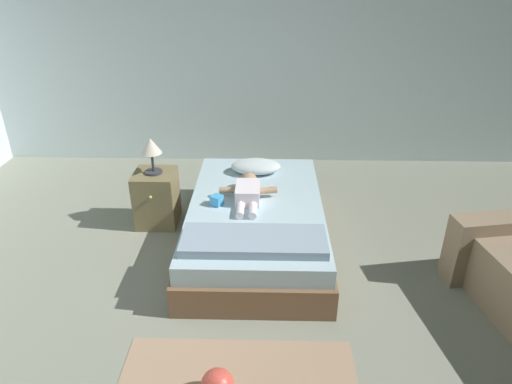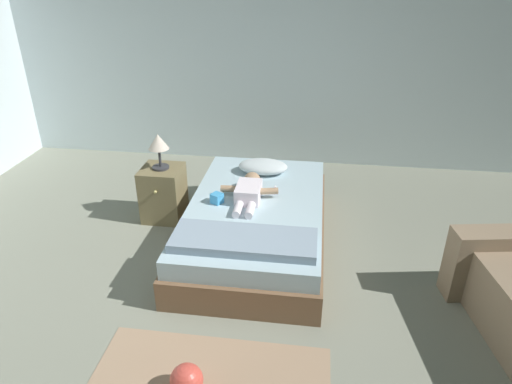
{
  "view_description": "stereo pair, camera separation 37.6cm",
  "coord_description": "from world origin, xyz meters",
  "px_view_note": "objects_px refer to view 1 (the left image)",
  "views": [
    {
      "loc": [
        0.22,
        -2.24,
        2.22
      ],
      "look_at": [
        0.13,
        1.11,
        0.49
      ],
      "focal_mm": 32.14,
      "sensor_mm": 36.0,
      "label": 1
    },
    {
      "loc": [
        0.59,
        -2.21,
        2.22
      ],
      "look_at": [
        0.13,
        1.11,
        0.49
      ],
      "focal_mm": 32.14,
      "sensor_mm": 36.0,
      "label": 2
    }
  ],
  "objects_px": {
    "toothbrush": "(272,189)",
    "toy_block": "(217,200)",
    "pillow": "(256,166)",
    "baby": "(248,191)",
    "nightstand": "(157,198)",
    "bed": "(256,223)",
    "lamp": "(151,148)"
  },
  "relations": [
    {
      "from": "toothbrush",
      "to": "toy_block",
      "type": "bearing_deg",
      "value": -148.05
    },
    {
      "from": "pillow",
      "to": "baby",
      "type": "height_order",
      "value": "baby"
    },
    {
      "from": "pillow",
      "to": "toy_block",
      "type": "bearing_deg",
      "value": -115.2
    },
    {
      "from": "toy_block",
      "to": "toothbrush",
      "type": "bearing_deg",
      "value": 31.95
    },
    {
      "from": "nightstand",
      "to": "toy_block",
      "type": "height_order",
      "value": "nightstand"
    },
    {
      "from": "bed",
      "to": "toy_block",
      "type": "relative_size",
      "value": 16.9
    },
    {
      "from": "pillow",
      "to": "baby",
      "type": "bearing_deg",
      "value": -95.92
    },
    {
      "from": "bed",
      "to": "toy_block",
      "type": "height_order",
      "value": "toy_block"
    },
    {
      "from": "bed",
      "to": "toothbrush",
      "type": "xyz_separation_m",
      "value": [
        0.13,
        0.24,
        0.21
      ]
    },
    {
      "from": "toothbrush",
      "to": "toy_block",
      "type": "xyz_separation_m",
      "value": [
        -0.45,
        -0.28,
        0.03
      ]
    },
    {
      "from": "pillow",
      "to": "lamp",
      "type": "relative_size",
      "value": 1.42
    },
    {
      "from": "toothbrush",
      "to": "lamp",
      "type": "distance_m",
      "value": 1.11
    },
    {
      "from": "pillow",
      "to": "baby",
      "type": "distance_m",
      "value": 0.53
    },
    {
      "from": "lamp",
      "to": "toy_block",
      "type": "bearing_deg",
      "value": -31.52
    },
    {
      "from": "baby",
      "to": "toy_block",
      "type": "height_order",
      "value": "baby"
    },
    {
      "from": "baby",
      "to": "toothbrush",
      "type": "relative_size",
      "value": 5.02
    },
    {
      "from": "pillow",
      "to": "toothbrush",
      "type": "bearing_deg",
      "value": -67.59
    },
    {
      "from": "pillow",
      "to": "lamp",
      "type": "bearing_deg",
      "value": -162.66
    },
    {
      "from": "bed",
      "to": "lamp",
      "type": "relative_size",
      "value": 5.9
    },
    {
      "from": "toothbrush",
      "to": "toy_block",
      "type": "height_order",
      "value": "toy_block"
    },
    {
      "from": "bed",
      "to": "pillow",
      "type": "relative_size",
      "value": 4.16
    },
    {
      "from": "pillow",
      "to": "toothbrush",
      "type": "xyz_separation_m",
      "value": [
        0.15,
        -0.36,
        -0.05
      ]
    },
    {
      "from": "bed",
      "to": "baby",
      "type": "xyz_separation_m",
      "value": [
        -0.07,
        0.08,
        0.26
      ]
    },
    {
      "from": "bed",
      "to": "lamp",
      "type": "height_order",
      "value": "lamp"
    },
    {
      "from": "nightstand",
      "to": "baby",
      "type": "bearing_deg",
      "value": -15.92
    },
    {
      "from": "toy_block",
      "to": "pillow",
      "type": "bearing_deg",
      "value": 64.8
    },
    {
      "from": "toothbrush",
      "to": "pillow",
      "type": "bearing_deg",
      "value": 112.41
    },
    {
      "from": "lamp",
      "to": "pillow",
      "type": "bearing_deg",
      "value": 17.34
    },
    {
      "from": "pillow",
      "to": "toy_block",
      "type": "distance_m",
      "value": 0.72
    },
    {
      "from": "bed",
      "to": "baby",
      "type": "distance_m",
      "value": 0.29
    },
    {
      "from": "toothbrush",
      "to": "nightstand",
      "type": "distance_m",
      "value": 1.06
    },
    {
      "from": "pillow",
      "to": "nightstand",
      "type": "distance_m",
      "value": 0.96
    }
  ]
}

